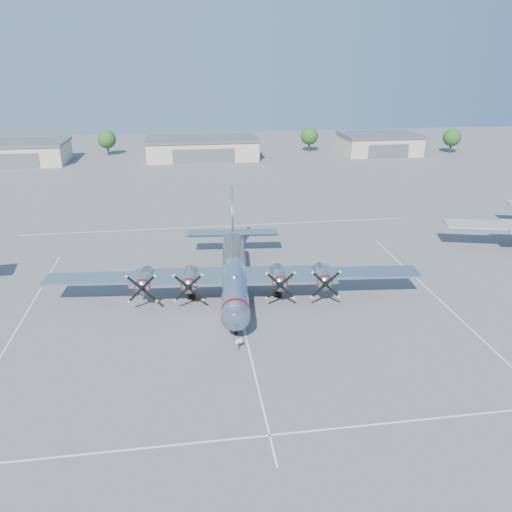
{
  "coord_description": "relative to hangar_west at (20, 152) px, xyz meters",
  "views": [
    {
      "loc": [
        -4.94,
        -49.42,
        24.77
      ],
      "look_at": [
        2.78,
        3.86,
        3.2
      ],
      "focal_mm": 35.0,
      "sensor_mm": 36.0,
      "label": 1
    }
  ],
  "objects": [
    {
      "name": "hangar_center",
      "position": [
        45.0,
        -0.0,
        -0.0
      ],
      "size": [
        28.6,
        14.6,
        5.4
      ],
      "color": "#C1B699",
      "rests_on": "ground"
    },
    {
      "name": "tree_far_east",
      "position": [
        113.0,
        -1.96,
        1.51
      ],
      "size": [
        4.8,
        4.8,
        6.64
      ],
      "color": "#382619",
      "rests_on": "ground"
    },
    {
      "name": "hangar_west",
      "position": [
        0.0,
        0.0,
        0.0
      ],
      "size": [
        22.6,
        14.6,
        5.4
      ],
      "color": "#C1B699",
      "rests_on": "ground"
    },
    {
      "name": "tree_east",
      "position": [
        75.0,
        6.04,
        1.51
      ],
      "size": [
        4.8,
        4.8,
        6.64
      ],
      "color": "#382619",
      "rests_on": "ground"
    },
    {
      "name": "main_bomber_b29",
      "position": [
        44.97,
        -80.37,
        -2.71
      ],
      "size": [
        42.6,
        31.07,
        8.91
      ],
      "primitive_type": null,
      "rotation": [
        0.0,
        0.0,
        -0.09
      ],
      "color": "silver",
      "rests_on": "ground"
    },
    {
      "name": "ground",
      "position": [
        45.0,
        -81.96,
        -2.71
      ],
      "size": [
        260.0,
        260.0,
        0.0
      ],
      "primitive_type": "plane",
      "color": "#58585B",
      "rests_on": "ground"
    },
    {
      "name": "parking_lines",
      "position": [
        45.0,
        -83.71,
        -2.71
      ],
      "size": [
        60.0,
        50.08,
        0.01
      ],
      "color": "silver",
      "rests_on": "ground"
    },
    {
      "name": "info_placard",
      "position": [
        44.08,
        -92.72,
        -1.89
      ],
      "size": [
        0.59,
        0.24,
        1.17
      ],
      "rotation": [
        0.0,
        0.0,
        0.32
      ],
      "color": "black",
      "rests_on": "ground"
    },
    {
      "name": "tree_west",
      "position": [
        20.0,
        8.04,
        1.51
      ],
      "size": [
        4.8,
        4.8,
        6.64
      ],
      "color": "#382619",
      "rests_on": "ground"
    },
    {
      "name": "hangar_east",
      "position": [
        93.0,
        0.0,
        0.0
      ],
      "size": [
        20.6,
        14.6,
        5.4
      ],
      "color": "#C1B699",
      "rests_on": "ground"
    }
  ]
}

